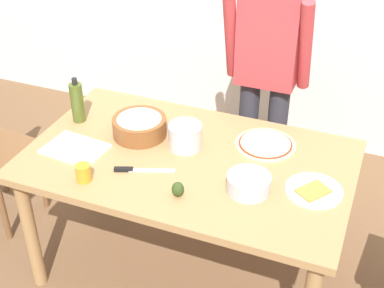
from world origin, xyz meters
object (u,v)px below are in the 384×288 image
pizza_raw_on_board (265,144)px  steel_pot (185,136)px  cutting_board_white (75,149)px  avocado (178,189)px  person_cook (267,68)px  cup_orange (83,173)px  olive_oil_bottle (77,102)px  plate_with_slice (314,191)px  chef_knife (137,170)px  dining_table (188,173)px  mixing_bowl_steel (249,183)px  popcorn_bowl (139,125)px

pizza_raw_on_board → steel_pot: steel_pot is taller
cutting_board_white → avocado: (0.62, -0.14, 0.03)m
person_cook → avocado: 1.06m
steel_pot → cup_orange: steel_pot is taller
olive_oil_bottle → plate_with_slice: bearing=-6.6°
person_cook → chef_knife: 1.03m
dining_table → chef_knife: size_ratio=5.71×
mixing_bowl_steel → chef_knife: (-0.53, -0.05, -0.03)m
mixing_bowl_steel → steel_pot: steel_pot is taller
olive_oil_bottle → cutting_board_white: size_ratio=0.85×
person_cook → mixing_bowl_steel: (0.17, -0.90, -0.14)m
person_cook → cutting_board_white: size_ratio=5.40×
popcorn_bowl → avocado: size_ratio=4.00×
olive_oil_bottle → chef_knife: (0.50, -0.30, -0.11)m
person_cook → plate_with_slice: person_cook is taller
pizza_raw_on_board → cup_orange: (-0.71, -0.59, 0.03)m
pizza_raw_on_board → mixing_bowl_steel: mixing_bowl_steel is taller
person_cook → steel_pot: 0.72m
cup_orange → avocado: size_ratio=1.21×
popcorn_bowl → person_cook: bearing=53.0°
dining_table → olive_oil_bottle: (-0.69, 0.11, 0.20)m
popcorn_bowl → chef_knife: (0.13, -0.29, -0.05)m
dining_table → popcorn_bowl: (-0.31, 0.10, 0.15)m
olive_oil_bottle → cutting_board_white: (0.13, -0.26, -0.11)m
person_cook → chef_knife: size_ratio=5.78×
popcorn_bowl → cutting_board_white: popcorn_bowl is taller
person_cook → dining_table: bearing=-103.5°
pizza_raw_on_board → cutting_board_white: (-0.88, -0.39, -0.00)m
popcorn_bowl → olive_oil_bottle: size_ratio=1.09×
popcorn_bowl → chef_knife: bearing=-66.5°
mixing_bowl_steel → avocado: size_ratio=2.86×
plate_with_slice → chef_knife: (-0.81, -0.15, -0.00)m
dining_table → person_cook: (0.18, 0.76, 0.27)m
avocado → dining_table: bearing=103.0°
mixing_bowl_steel → person_cook: bearing=100.6°
olive_oil_bottle → avocado: 0.86m
plate_with_slice → olive_oil_bottle: bearing=173.4°
person_cook → steel_pot: person_cook is taller
pizza_raw_on_board → chef_knife: 0.67m
pizza_raw_on_board → avocado: avocado is taller
olive_oil_bottle → steel_pot: bearing=-2.5°
avocado → pizza_raw_on_board: bearing=64.0°
pizza_raw_on_board → dining_table: bearing=-143.4°
popcorn_bowl → cup_orange: popcorn_bowl is taller
dining_table → olive_oil_bottle: size_ratio=6.25×
pizza_raw_on_board → steel_pot: size_ratio=1.78×
dining_table → chef_knife: bearing=-133.9°
person_cook → avocado: size_ratio=23.14×
person_cook → cup_orange: bearing=-117.0°
plate_with_slice → chef_knife: size_ratio=0.93×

